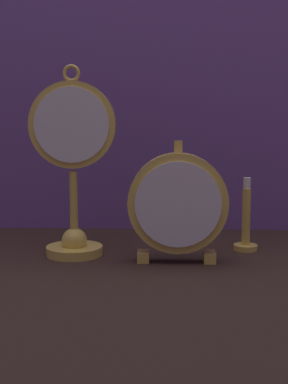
# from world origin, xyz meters

# --- Properties ---
(ground_plane) EXTENTS (4.00, 4.00, 0.00)m
(ground_plane) POSITION_xyz_m (0.00, 0.00, 0.00)
(ground_plane) COLOR black
(fabric_backdrop_drape) EXTENTS (1.64, 0.01, 0.79)m
(fabric_backdrop_drape) POSITION_xyz_m (0.00, 0.33, 0.40)
(fabric_backdrop_drape) COLOR #6B478E
(fabric_backdrop_drape) RESTS_ON ground_plane
(pocket_watch_on_stand) EXTENTS (0.15, 0.10, 0.33)m
(pocket_watch_on_stand) POSITION_xyz_m (-0.12, 0.09, 0.15)
(pocket_watch_on_stand) COLOR gold
(pocket_watch_on_stand) RESTS_ON ground_plane
(mantel_clock_silver) EXTENTS (0.17, 0.04, 0.20)m
(mantel_clock_silver) POSITION_xyz_m (0.06, 0.05, 0.10)
(mantel_clock_silver) COLOR gold
(mantel_clock_silver) RESTS_ON ground_plane
(brass_candlestick) EXTENTS (0.04, 0.04, 0.13)m
(brass_candlestick) POSITION_xyz_m (0.19, 0.14, 0.04)
(brass_candlestick) COLOR gold
(brass_candlestick) RESTS_ON ground_plane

